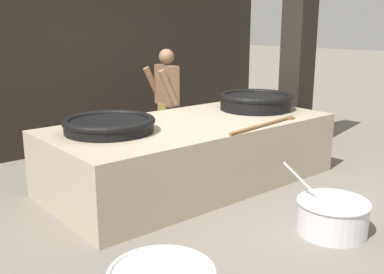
% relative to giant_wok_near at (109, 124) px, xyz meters
% --- Properties ---
extents(ground_plane, '(60.00, 60.00, 0.00)m').
position_rel_giant_wok_near_xyz_m(ground_plane, '(1.06, -0.17, -0.88)').
color(ground_plane, slate).
extents(back_wall, '(7.16, 0.24, 3.66)m').
position_rel_giant_wok_near_xyz_m(back_wall, '(1.06, 2.34, 0.95)').
color(back_wall, black).
rests_on(back_wall, ground_plane).
extents(support_pillar, '(0.38, 0.38, 3.66)m').
position_rel_giant_wok_near_xyz_m(support_pillar, '(3.29, -0.04, 0.95)').
color(support_pillar, black).
rests_on(support_pillar, ground_plane).
extents(hearth_platform, '(3.58, 1.70, 0.79)m').
position_rel_giant_wok_near_xyz_m(hearth_platform, '(1.06, -0.17, -0.48)').
color(hearth_platform, tan).
rests_on(hearth_platform, ground_plane).
extents(giant_wok_near, '(1.03, 1.03, 0.16)m').
position_rel_giant_wok_near_xyz_m(giant_wok_near, '(0.00, 0.00, 0.00)').
color(giant_wok_near, black).
rests_on(giant_wok_near, hearth_platform).
extents(giant_wok_far, '(1.03, 1.03, 0.23)m').
position_rel_giant_wok_near_xyz_m(giant_wok_far, '(2.26, -0.12, 0.04)').
color(giant_wok_far, black).
rests_on(giant_wok_far, hearth_platform).
extents(stirring_paddle, '(1.27, 0.23, 0.04)m').
position_rel_giant_wok_near_xyz_m(stirring_paddle, '(1.59, -0.91, -0.07)').
color(stirring_paddle, brown).
rests_on(stirring_paddle, hearth_platform).
extents(cook, '(0.41, 0.62, 1.62)m').
position_rel_giant_wok_near_xyz_m(cook, '(1.52, 0.97, -0.00)').
color(cook, brown).
rests_on(cook, ground_plane).
extents(prep_bowl_vegetables, '(0.69, 0.89, 0.61)m').
position_rel_giant_wok_near_xyz_m(prep_bowl_vegetables, '(1.17, -2.14, -0.69)').
color(prep_bowl_vegetables, silver).
rests_on(prep_bowl_vegetables, ground_plane).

